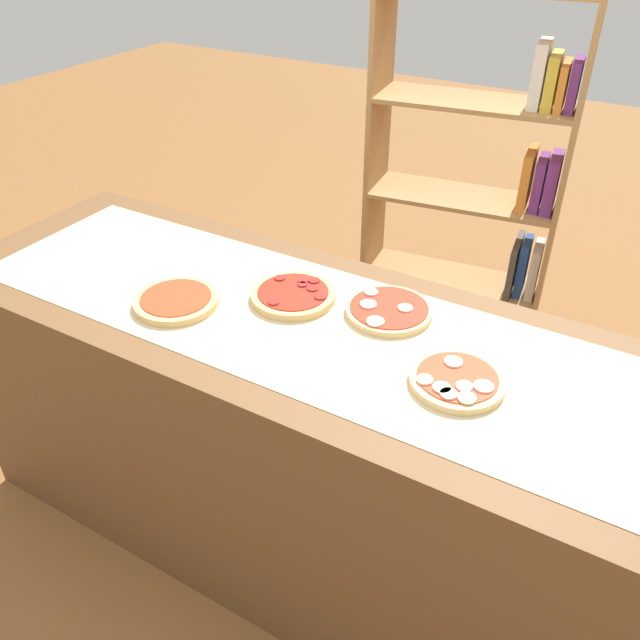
% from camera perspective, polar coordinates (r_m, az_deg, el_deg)
% --- Properties ---
extents(ground_plane, '(12.00, 12.00, 0.00)m').
position_cam_1_polar(ground_plane, '(2.38, -0.00, -18.68)').
color(ground_plane, brown).
extents(counter, '(2.34, 0.74, 0.90)m').
position_cam_1_polar(counter, '(2.03, -0.00, -11.02)').
color(counter, brown).
rests_on(counter, ground_plane).
extents(parchment_paper, '(2.09, 0.57, 0.00)m').
position_cam_1_polar(parchment_paper, '(1.74, -0.00, -0.52)').
color(parchment_paper, beige).
rests_on(parchment_paper, counter).
extents(pizza_plain_0, '(0.24, 0.24, 0.02)m').
position_cam_1_polar(pizza_plain_0, '(1.87, -12.47, 1.67)').
color(pizza_plain_0, '#DBB26B').
rests_on(pizza_plain_0, parchment_paper).
extents(pizza_pepperoni_1, '(0.24, 0.24, 0.03)m').
position_cam_1_polar(pizza_pepperoni_1, '(1.85, -2.35, 2.21)').
color(pizza_pepperoni_1, '#DBB26B').
rests_on(pizza_pepperoni_1, parchment_paper).
extents(pizza_mozzarella_2, '(0.24, 0.24, 0.03)m').
position_cam_1_polar(pizza_mozzarella_2, '(1.79, 6.03, 0.87)').
color(pizza_mozzarella_2, '#E5C17F').
rests_on(pizza_mozzarella_2, parchment_paper).
extents(pizza_mozzarella_3, '(0.23, 0.23, 0.03)m').
position_cam_1_polar(pizza_mozzarella_3, '(1.57, 11.91, -5.19)').
color(pizza_mozzarella_3, '#E5C17F').
rests_on(pizza_mozzarella_3, parchment_paper).
extents(bookshelf, '(0.81, 0.38, 1.59)m').
position_cam_1_polar(bookshelf, '(2.83, 14.11, 8.73)').
color(bookshelf, '#A87A47').
rests_on(bookshelf, ground_plane).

